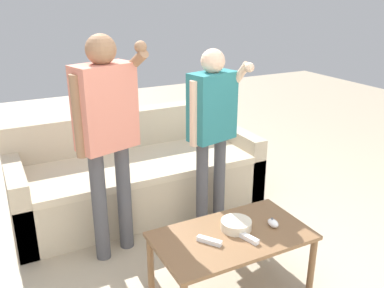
# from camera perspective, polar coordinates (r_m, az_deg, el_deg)

# --- Properties ---
(ground_plane) EXTENTS (12.00, 12.00, 0.00)m
(ground_plane) POSITION_cam_1_polar(r_m,az_deg,el_deg) (3.01, 5.01, -18.40)
(ground_plane) COLOR tan
(couch) EXTENTS (2.18, 0.92, 0.83)m
(couch) POSITION_cam_1_polar(r_m,az_deg,el_deg) (3.84, -7.63, -4.31)
(couch) COLOR #B7A88E
(couch) RESTS_ON ground
(coffee_table) EXTENTS (0.99, 0.56, 0.44)m
(coffee_table) POSITION_cam_1_polar(r_m,az_deg,el_deg) (2.72, 5.49, -13.21)
(coffee_table) COLOR brown
(coffee_table) RESTS_ON ground
(snack_bowl) EXTENTS (0.20, 0.20, 0.06)m
(snack_bowl) POSITION_cam_1_polar(r_m,az_deg,el_deg) (2.73, 6.09, -11.00)
(snack_bowl) COLOR beige
(snack_bowl) RESTS_ON coffee_table
(game_remote_nunchuk) EXTENTS (0.06, 0.09, 0.05)m
(game_remote_nunchuk) POSITION_cam_1_polar(r_m,az_deg,el_deg) (2.79, 11.09, -10.62)
(game_remote_nunchuk) COLOR white
(game_remote_nunchuk) RESTS_ON coffee_table
(player_left) EXTENTS (0.52, 0.32, 1.63)m
(player_left) POSITION_cam_1_polar(r_m,az_deg,el_deg) (2.90, -11.67, 2.71)
(player_left) COLOR #47474C
(player_left) RESTS_ON ground
(player_right) EXTENTS (0.48, 0.33, 1.48)m
(player_right) POSITION_cam_1_polar(r_m,az_deg,el_deg) (3.24, 2.80, 3.30)
(player_right) COLOR #47474C
(player_right) RESTS_ON ground
(game_remote_wand_near) EXTENTS (0.12, 0.15, 0.03)m
(game_remote_wand_near) POSITION_cam_1_polar(r_m,az_deg,el_deg) (2.59, 2.39, -13.16)
(game_remote_wand_near) COLOR white
(game_remote_wand_near) RESTS_ON coffee_table
(game_remote_wand_far) EXTENTS (0.04, 0.16, 0.03)m
(game_remote_wand_far) POSITION_cam_1_polar(r_m,az_deg,el_deg) (2.76, 5.39, -10.94)
(game_remote_wand_far) COLOR white
(game_remote_wand_far) RESTS_ON coffee_table
(game_remote_wand_spare) EXTENTS (0.08, 0.16, 0.03)m
(game_remote_wand_spare) POSITION_cam_1_polar(r_m,az_deg,el_deg) (2.64, 7.69, -12.65)
(game_remote_wand_spare) COLOR white
(game_remote_wand_spare) RESTS_ON coffee_table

